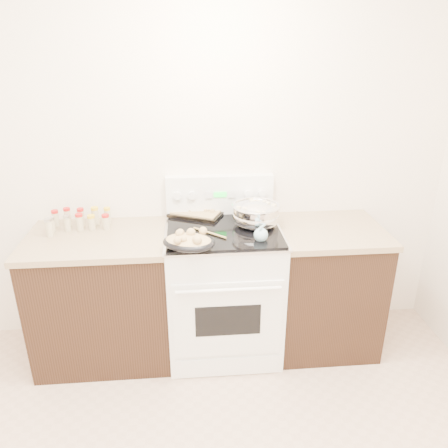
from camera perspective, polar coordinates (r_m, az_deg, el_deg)
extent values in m
cube|color=white|center=(3.10, -7.22, 8.67)|extent=(4.00, 0.05, 2.70)
cube|color=black|center=(3.19, -15.34, -9.42)|extent=(0.90, 0.64, 0.88)
cube|color=brown|center=(2.97, -16.25, -1.88)|extent=(0.93, 0.67, 0.04)
cube|color=black|center=(3.28, 12.86, -8.22)|extent=(0.70, 0.64, 0.88)
cube|color=brown|center=(3.07, 13.60, -0.82)|extent=(0.73, 0.67, 0.04)
cube|color=white|center=(3.12, -0.08, -8.83)|extent=(0.76, 0.66, 0.92)
cube|color=white|center=(2.84, 0.53, -12.44)|extent=(0.70, 0.01, 0.55)
cube|color=black|center=(2.84, 0.54, -12.53)|extent=(0.42, 0.01, 0.22)
cylinder|color=white|center=(2.68, 0.63, -8.63)|extent=(0.65, 0.02, 0.02)
cube|color=white|center=(3.08, 0.50, -18.14)|extent=(0.70, 0.01, 0.14)
cube|color=silver|center=(2.90, -0.09, -0.97)|extent=(0.78, 0.68, 0.01)
cube|color=black|center=(2.90, -0.09, -0.75)|extent=(0.74, 0.64, 0.01)
cube|color=white|center=(3.12, -0.57, 3.87)|extent=(0.76, 0.07, 0.28)
cylinder|color=white|center=(3.06, -6.11, 3.65)|extent=(0.06, 0.02, 0.06)
cylinder|color=white|center=(3.06, -4.24, 3.71)|extent=(0.06, 0.02, 0.06)
cylinder|color=white|center=(3.09, 3.21, 3.93)|extent=(0.06, 0.02, 0.06)
cylinder|color=white|center=(3.11, 5.04, 3.98)|extent=(0.06, 0.02, 0.06)
cube|color=#19E533|center=(3.08, -0.50, 3.85)|extent=(0.09, 0.00, 0.04)
cube|color=silver|center=(3.07, -1.99, 3.80)|extent=(0.05, 0.00, 0.05)
cube|color=silver|center=(3.08, 0.99, 3.89)|extent=(0.05, 0.00, 0.05)
ellipsoid|color=silver|center=(2.94, 4.18, 1.02)|extent=(0.36, 0.36, 0.19)
cylinder|color=silver|center=(2.96, 4.15, -0.01)|extent=(0.17, 0.17, 0.01)
torus|color=silver|center=(2.92, 4.22, 2.40)|extent=(0.32, 0.32, 0.02)
cylinder|color=silver|center=(2.94, 4.19, 1.39)|extent=(0.30, 0.30, 0.11)
cylinder|color=olive|center=(2.92, 4.22, 2.17)|extent=(0.28, 0.28, 0.00)
cube|color=beige|center=(3.01, 5.29, 2.89)|extent=(0.03, 0.03, 0.02)
cube|color=beige|center=(3.01, 3.98, 2.91)|extent=(0.03, 0.03, 0.02)
cube|color=beige|center=(2.94, 6.55, 2.37)|extent=(0.04, 0.04, 0.02)
cube|color=beige|center=(2.97, 5.75, 2.64)|extent=(0.04, 0.04, 0.02)
cube|color=beige|center=(3.00, 3.81, 2.88)|extent=(0.04, 0.04, 0.03)
cube|color=beige|center=(2.82, 5.19, 1.48)|extent=(0.03, 0.03, 0.02)
cube|color=beige|center=(3.02, 4.36, 2.99)|extent=(0.03, 0.03, 0.02)
cube|color=beige|center=(3.00, 4.45, 2.88)|extent=(0.03, 0.03, 0.02)
cube|color=beige|center=(2.88, 1.93, 2.07)|extent=(0.04, 0.04, 0.02)
cube|color=beige|center=(3.02, 3.62, 3.05)|extent=(0.03, 0.03, 0.03)
cube|color=beige|center=(2.86, 4.43, 1.85)|extent=(0.03, 0.03, 0.02)
cube|color=beige|center=(2.99, 3.77, 2.82)|extent=(0.02, 0.02, 0.02)
cube|color=beige|center=(2.81, 4.47, 1.45)|extent=(0.03, 0.03, 0.02)
cube|color=beige|center=(2.88, 2.65, 2.01)|extent=(0.03, 0.03, 0.02)
cube|color=beige|center=(2.87, 4.47, 1.90)|extent=(0.02, 0.02, 0.02)
cube|color=beige|center=(2.87, 2.91, 1.95)|extent=(0.03, 0.03, 0.02)
ellipsoid|color=black|center=(2.62, -4.65, -2.44)|extent=(0.37, 0.31, 0.08)
ellipsoid|color=tan|center=(2.61, -4.66, -2.20)|extent=(0.33, 0.28, 0.06)
sphere|color=tan|center=(2.55, -5.28, -2.00)|extent=(0.04, 0.04, 0.04)
sphere|color=tan|center=(2.66, -2.75, -0.89)|extent=(0.05, 0.05, 0.05)
sphere|color=tan|center=(2.54, -3.62, -1.97)|extent=(0.05, 0.05, 0.05)
sphere|color=tan|center=(2.65, -5.72, -1.11)|extent=(0.05, 0.05, 0.05)
sphere|color=tan|center=(2.63, -4.34, -1.12)|extent=(0.05, 0.05, 0.05)
sphere|color=tan|center=(2.53, -3.50, -2.12)|extent=(0.05, 0.05, 0.05)
sphere|color=tan|center=(2.64, -5.84, -1.23)|extent=(0.05, 0.05, 0.05)
sphere|color=tan|center=(2.53, -6.12, -2.14)|extent=(0.05, 0.05, 0.05)
cube|color=black|center=(3.14, -3.53, 1.44)|extent=(0.44, 0.38, 0.02)
cube|color=tan|center=(3.14, -3.54, 1.64)|extent=(0.39, 0.34, 0.02)
sphere|color=tan|center=(3.17, -5.21, 2.05)|extent=(0.03, 0.03, 0.03)
sphere|color=tan|center=(3.18, -1.85, 2.22)|extent=(0.04, 0.04, 0.04)
sphere|color=tan|center=(3.21, -1.99, 2.42)|extent=(0.05, 0.05, 0.05)
sphere|color=tan|center=(3.14, -3.94, 1.83)|extent=(0.03, 0.03, 0.03)
sphere|color=tan|center=(3.17, -3.03, 2.09)|extent=(0.04, 0.04, 0.04)
sphere|color=tan|center=(3.13, -4.52, 1.79)|extent=(0.04, 0.04, 0.04)
sphere|color=tan|center=(3.14, -5.89, 1.85)|extent=(0.03, 0.03, 0.03)
sphere|color=tan|center=(3.12, -2.40, 1.76)|extent=(0.03, 0.03, 0.03)
sphere|color=tan|center=(3.13, -1.99, 1.91)|extent=(0.04, 0.04, 0.04)
sphere|color=tan|center=(3.10, -1.51, 1.67)|extent=(0.03, 0.03, 0.03)
cylinder|color=#A18549|center=(2.82, -1.89, -1.15)|extent=(0.21, 0.19, 0.01)
sphere|color=#A18549|center=(2.75, -3.49, -1.76)|extent=(0.04, 0.04, 0.04)
sphere|color=#90C3D7|center=(2.73, 4.84, -1.43)|extent=(0.09, 0.09, 0.09)
cylinder|color=#90C3D7|center=(2.82, 5.40, -0.05)|extent=(0.13, 0.27, 0.08)
cylinder|color=#BFB28C|center=(3.20, -21.12, 0.57)|extent=(0.04, 0.04, 0.10)
cylinder|color=#B21414|center=(3.18, -21.26, 1.52)|extent=(0.05, 0.05, 0.02)
cylinder|color=#BFB28C|center=(3.18, -19.73, 0.75)|extent=(0.04, 0.04, 0.11)
cylinder|color=#B21414|center=(3.15, -19.88, 1.83)|extent=(0.05, 0.05, 0.02)
cylinder|color=#BFB28C|center=(3.15, -18.14, 0.74)|extent=(0.04, 0.04, 0.11)
cylinder|color=#B21414|center=(3.13, -18.28, 1.79)|extent=(0.05, 0.05, 0.02)
cylinder|color=#BFB28C|center=(3.13, -16.44, 0.86)|extent=(0.05, 0.05, 0.11)
cylinder|color=gold|center=(3.11, -16.57, 1.95)|extent=(0.05, 0.05, 0.02)
cylinder|color=#BFB28C|center=(3.12, -14.94, 0.89)|extent=(0.04, 0.04, 0.10)
cylinder|color=gold|center=(3.10, -15.05, 1.92)|extent=(0.04, 0.04, 0.02)
cylinder|color=#BFB28C|center=(3.12, -21.58, -0.21)|extent=(0.04, 0.04, 0.09)
cylinder|color=#B2B2B7|center=(3.10, -21.72, 0.67)|extent=(0.05, 0.05, 0.02)
cylinder|color=#BFB28C|center=(3.09, -19.77, -0.03)|extent=(0.04, 0.04, 0.09)
cylinder|color=#B2B2B7|center=(3.07, -19.91, 0.93)|extent=(0.04, 0.04, 0.02)
cylinder|color=#BFB28C|center=(3.08, -18.31, 0.10)|extent=(0.05, 0.05, 0.10)
cylinder|color=#B21414|center=(3.06, -18.44, 1.11)|extent=(0.05, 0.05, 0.02)
cylinder|color=#BFB28C|center=(3.06, -16.89, 0.04)|extent=(0.05, 0.05, 0.09)
cylinder|color=gold|center=(3.04, -17.00, 0.95)|extent=(0.05, 0.05, 0.02)
cylinder|color=#BFB28C|center=(3.04, -15.15, 0.11)|extent=(0.05, 0.05, 0.09)
cylinder|color=#B21414|center=(3.02, -15.26, 1.05)|extent=(0.05, 0.05, 0.02)
cylinder|color=#BFB28C|center=(3.04, -21.87, -0.60)|extent=(0.04, 0.04, 0.11)
cylinder|color=#B2B2B7|center=(3.02, -22.04, 0.49)|extent=(0.05, 0.05, 0.02)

